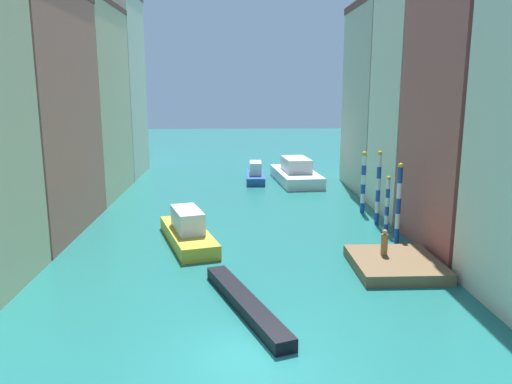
{
  "coord_description": "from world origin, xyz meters",
  "views": [
    {
      "loc": [
        -0.41,
        -16.39,
        9.43
      ],
      "look_at": [
        1.25,
        21.53,
        1.5
      ],
      "focal_mm": 35.1,
      "sensor_mm": 36.0,
      "label": 1
    }
  ],
  "objects_px": {
    "mooring_pole_1": "(387,204)",
    "person_on_dock": "(384,243)",
    "motorboat_1": "(188,231)",
    "waterfront_dock": "(395,264)",
    "vaporetto_white": "(296,173)",
    "mooring_pole_0": "(399,203)",
    "motorboat_0": "(255,174)",
    "mooring_pole_2": "(378,187)",
    "gondola_black": "(245,303)",
    "mooring_pole_3": "(363,181)"
  },
  "relations": [
    {
      "from": "mooring_pole_0",
      "to": "motorboat_1",
      "type": "bearing_deg",
      "value": 177.27
    },
    {
      "from": "mooring_pole_2",
      "to": "gondola_black",
      "type": "distance_m",
      "value": 16.7
    },
    {
      "from": "person_on_dock",
      "to": "motorboat_0",
      "type": "height_order",
      "value": "motorboat_0"
    },
    {
      "from": "vaporetto_white",
      "to": "motorboat_0",
      "type": "distance_m",
      "value": 4.14
    },
    {
      "from": "mooring_pole_0",
      "to": "motorboat_0",
      "type": "bearing_deg",
      "value": 110.14
    },
    {
      "from": "vaporetto_white",
      "to": "gondola_black",
      "type": "distance_m",
      "value": 30.36
    },
    {
      "from": "waterfront_dock",
      "to": "mooring_pole_2",
      "type": "distance_m",
      "value": 9.37
    },
    {
      "from": "waterfront_dock",
      "to": "person_on_dock",
      "type": "xyz_separation_m",
      "value": [
        -0.43,
        0.66,
        0.95
      ]
    },
    {
      "from": "motorboat_1",
      "to": "gondola_black",
      "type": "bearing_deg",
      "value": -70.99
    },
    {
      "from": "mooring_pole_1",
      "to": "motorboat_1",
      "type": "height_order",
      "value": "mooring_pole_1"
    },
    {
      "from": "person_on_dock",
      "to": "motorboat_1",
      "type": "bearing_deg",
      "value": 157.76
    },
    {
      "from": "mooring_pole_0",
      "to": "mooring_pole_1",
      "type": "relative_size",
      "value": 1.31
    },
    {
      "from": "gondola_black",
      "to": "mooring_pole_1",
      "type": "bearing_deg",
      "value": 49.73
    },
    {
      "from": "mooring_pole_3",
      "to": "vaporetto_white",
      "type": "distance_m",
      "value": 13.45
    },
    {
      "from": "mooring_pole_1",
      "to": "mooring_pole_2",
      "type": "bearing_deg",
      "value": 90.46
    },
    {
      "from": "person_on_dock",
      "to": "gondola_black",
      "type": "xyz_separation_m",
      "value": [
        -7.61,
        -5.19,
        -0.97
      ]
    },
    {
      "from": "person_on_dock",
      "to": "motorboat_1",
      "type": "distance_m",
      "value": 11.83
    },
    {
      "from": "mooring_pole_1",
      "to": "motorboat_0",
      "type": "height_order",
      "value": "mooring_pole_1"
    },
    {
      "from": "mooring_pole_1",
      "to": "motorboat_1",
      "type": "relative_size",
      "value": 0.48
    },
    {
      "from": "gondola_black",
      "to": "motorboat_1",
      "type": "bearing_deg",
      "value": 109.01
    },
    {
      "from": "vaporetto_white",
      "to": "gondola_black",
      "type": "relative_size",
      "value": 1.21
    },
    {
      "from": "person_on_dock",
      "to": "mooring_pole_3",
      "type": "relative_size",
      "value": 0.3
    },
    {
      "from": "person_on_dock",
      "to": "motorboat_0",
      "type": "bearing_deg",
      "value": 103.11
    },
    {
      "from": "mooring_pole_0",
      "to": "gondola_black",
      "type": "height_order",
      "value": "mooring_pole_0"
    },
    {
      "from": "mooring_pole_0",
      "to": "mooring_pole_3",
      "type": "height_order",
      "value": "mooring_pole_0"
    },
    {
      "from": "waterfront_dock",
      "to": "motorboat_0",
      "type": "distance_m",
      "value": 26.59
    },
    {
      "from": "waterfront_dock",
      "to": "motorboat_0",
      "type": "bearing_deg",
      "value": 103.7
    },
    {
      "from": "person_on_dock",
      "to": "mooring_pole_3",
      "type": "xyz_separation_m",
      "value": [
        1.81,
        11.71,
        1.18
      ]
    },
    {
      "from": "waterfront_dock",
      "to": "vaporetto_white",
      "type": "relative_size",
      "value": 0.51
    },
    {
      "from": "mooring_pole_2",
      "to": "motorboat_0",
      "type": "xyz_separation_m",
      "value": [
        -7.83,
        16.89,
        -1.94
      ]
    },
    {
      "from": "motorboat_0",
      "to": "mooring_pole_0",
      "type": "bearing_deg",
      "value": -69.86
    },
    {
      "from": "gondola_black",
      "to": "motorboat_0",
      "type": "distance_m",
      "value": 30.42
    },
    {
      "from": "mooring_pole_3",
      "to": "motorboat_1",
      "type": "relative_size",
      "value": 0.59
    },
    {
      "from": "waterfront_dock",
      "to": "motorboat_1",
      "type": "xyz_separation_m",
      "value": [
        -11.37,
        5.13,
        0.46
      ]
    },
    {
      "from": "person_on_dock",
      "to": "vaporetto_white",
      "type": "distance_m",
      "value": 24.66
    },
    {
      "from": "mooring_pole_1",
      "to": "vaporetto_white",
      "type": "distance_m",
      "value": 18.86
    },
    {
      "from": "mooring_pole_2",
      "to": "vaporetto_white",
      "type": "xyz_separation_m",
      "value": [
        -3.74,
        16.31,
        -1.76
      ]
    },
    {
      "from": "waterfront_dock",
      "to": "vaporetto_white",
      "type": "height_order",
      "value": "vaporetto_white"
    },
    {
      "from": "mooring_pole_1",
      "to": "person_on_dock",
      "type": "bearing_deg",
      "value": -107.95
    },
    {
      "from": "motorboat_1",
      "to": "mooring_pole_2",
      "type": "bearing_deg",
      "value": 16.44
    },
    {
      "from": "mooring_pole_3",
      "to": "mooring_pole_1",
      "type": "bearing_deg",
      "value": -88.18
    },
    {
      "from": "mooring_pole_1",
      "to": "gondola_black",
      "type": "relative_size",
      "value": 0.47
    },
    {
      "from": "mooring_pole_0",
      "to": "motorboat_1",
      "type": "distance_m",
      "value": 13.04
    },
    {
      "from": "person_on_dock",
      "to": "mooring_pole_2",
      "type": "relative_size",
      "value": 0.27
    },
    {
      "from": "waterfront_dock",
      "to": "motorboat_0",
      "type": "xyz_separation_m",
      "value": [
        -6.3,
        25.83,
        0.41
      ]
    },
    {
      "from": "mooring_pole_0",
      "to": "motorboat_0",
      "type": "relative_size",
      "value": 0.82
    },
    {
      "from": "waterfront_dock",
      "to": "vaporetto_white",
      "type": "xyz_separation_m",
      "value": [
        -2.2,
        25.25,
        0.59
      ]
    },
    {
      "from": "mooring_pole_1",
      "to": "gondola_black",
      "type": "xyz_separation_m",
      "value": [
        -9.6,
        -11.33,
        -1.68
      ]
    },
    {
      "from": "waterfront_dock",
      "to": "gondola_black",
      "type": "bearing_deg",
      "value": -150.57
    },
    {
      "from": "person_on_dock",
      "to": "mooring_pole_3",
      "type": "distance_m",
      "value": 11.91
    }
  ]
}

